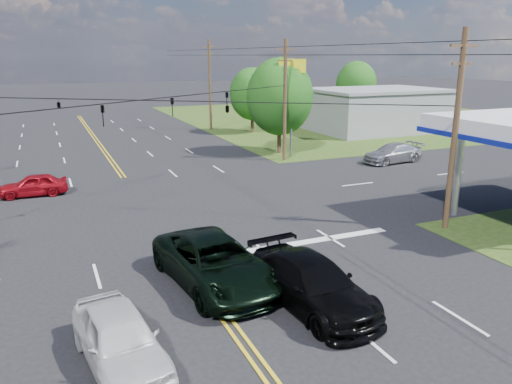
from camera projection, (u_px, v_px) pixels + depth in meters
name	position (u px, v px, depth m)	size (l,w,h in m)	color
ground	(146.00, 209.00, 27.75)	(280.00, 280.00, 0.00)	black
grass_ne	(352.00, 117.00, 69.42)	(46.00, 48.00, 0.03)	#253B13
stop_bar	(292.00, 245.00, 22.56)	(10.00, 0.50, 0.02)	silver
retail_ne	(376.00, 111.00, 56.30)	(14.00, 10.00, 4.40)	gray
pole_se	(455.00, 129.00, 23.42)	(1.60, 0.28, 9.50)	#422E1C
pole_ne	(285.00, 99.00, 39.37)	(1.60, 0.28, 9.50)	#422E1C
pole_right_far	(210.00, 84.00, 56.14)	(1.60, 0.28, 10.00)	#422E1C
span_wire_signals	(140.00, 100.00, 26.17)	(26.00, 18.00, 1.13)	black
power_lines	(144.00, 48.00, 23.71)	(26.04, 100.00, 0.64)	black
tree_right_a	(280.00, 97.00, 42.42)	(5.70, 5.70, 8.18)	#422E1C
tree_right_b	(252.00, 94.00, 54.18)	(4.94, 4.94, 7.09)	#422E1C
tree_far_r	(356.00, 85.00, 66.06)	(5.32, 5.32, 7.63)	#422E1C
pickup_dkgreen	(215.00, 263.00, 18.38)	(2.96, 6.43, 1.79)	black
suv_black	(312.00, 283.00, 16.83)	(2.34, 5.75, 1.67)	black
pickup_white	(120.00, 339.00, 13.61)	(1.89, 4.69, 1.60)	silver
sedan_red	(33.00, 185.00, 30.28)	(1.58, 3.93, 1.34)	maroon
sedan_far	(393.00, 153.00, 39.71)	(2.09, 5.15, 1.50)	#9F9FA3
polesign_ne	(292.00, 81.00, 40.67)	(2.20, 0.85, 8.05)	#A5A5AA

